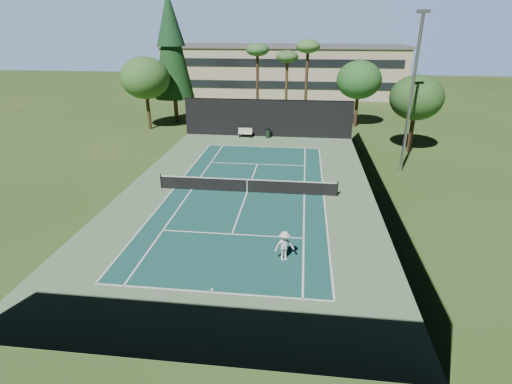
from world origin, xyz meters
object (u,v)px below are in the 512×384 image
park_bench (245,132)px  trash_bin (268,133)px  tennis_net (247,185)px  tennis_ball_c (288,185)px  player (284,246)px  tennis_ball_d (225,165)px  tennis_ball_b (210,182)px  tennis_ball_a (86,276)px

park_bench → trash_bin: (2.47, 0.16, -0.07)m
tennis_net → tennis_ball_c: 3.41m
tennis_net → player: player is taller
player → tennis_ball_d: player is taller
player → trash_bin: player is taller
player → park_bench: player is taller
player → tennis_ball_d: 15.61m
tennis_ball_c → park_bench: park_bench is taller
tennis_ball_b → tennis_ball_d: tennis_ball_b is taller
tennis_ball_a → park_bench: 27.00m
tennis_ball_d → tennis_ball_c: bearing=-35.5°
tennis_ball_b → park_bench: bearing=86.6°
player → tennis_ball_c: size_ratio=20.78×
tennis_ball_a → tennis_ball_c: tennis_ball_c is taller
tennis_ball_b → tennis_net: bearing=-27.7°
player → park_bench: size_ratio=1.07×
tennis_net → tennis_ball_c: size_ratio=166.46×
trash_bin → park_bench: bearing=-176.2°
tennis_ball_c → tennis_ball_d: 6.88m
tennis_ball_c → park_bench: 14.59m
tennis_ball_d → trash_bin: 10.18m
tennis_ball_d → park_bench: size_ratio=0.05×
tennis_ball_d → trash_bin: bearing=73.9°
tennis_net → tennis_ball_a: bearing=-118.5°
player → tennis_ball_c: 10.48m
tennis_net → tennis_ball_c: (2.90, 1.73, -0.52)m
tennis_ball_a → tennis_ball_d: (3.49, 17.12, 0.00)m
tennis_ball_a → tennis_ball_c: 15.95m
tennis_ball_a → tennis_ball_c: bearing=55.3°
player → park_bench: bearing=83.8°
tennis_ball_b → tennis_ball_a: bearing=-103.1°
tennis_ball_a → tennis_ball_b: bearing=76.9°
tennis_ball_b → tennis_ball_d: 4.10m
tennis_ball_a → park_bench: bearing=81.8°
tennis_ball_b → park_bench: 13.71m
player → tennis_net: bearing=90.7°
player → tennis_ball_a: (-9.32, -2.66, -0.77)m
tennis_net → tennis_ball_d: (-2.71, 5.73, -0.52)m
tennis_net → trash_bin: bearing=89.5°
tennis_net → player: bearing=-70.3°
tennis_ball_a → tennis_ball_b: (3.04, 13.04, 0.00)m
player → tennis_ball_a: player is taller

